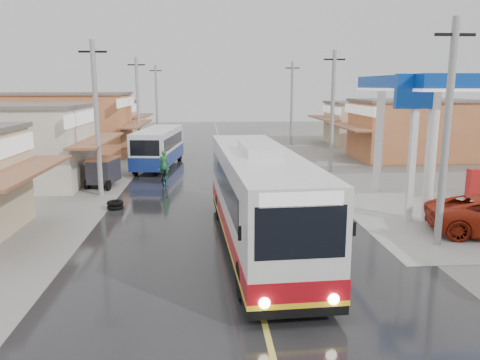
{
  "coord_description": "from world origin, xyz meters",
  "views": [
    {
      "loc": [
        -1.35,
        -15.73,
        5.72
      ],
      "look_at": [
        0.06,
        3.93,
        1.74
      ],
      "focal_mm": 35.0,
      "sensor_mm": 36.0,
      "label": 1
    }
  ],
  "objects_px": {
    "tricycle_near": "(103,170)",
    "second_bus": "(159,147)",
    "coach_bus": "(259,198)",
    "tyre_stack": "(115,205)",
    "cyclist": "(164,173)"
  },
  "relations": [
    {
      "from": "cyclist",
      "to": "tricycle_near",
      "type": "height_order",
      "value": "cyclist"
    },
    {
      "from": "tyre_stack",
      "to": "tricycle_near",
      "type": "bearing_deg",
      "value": 107.28
    },
    {
      "from": "second_bus",
      "to": "tyre_stack",
      "type": "bearing_deg",
      "value": -88.2
    },
    {
      "from": "cyclist",
      "to": "coach_bus",
      "type": "bearing_deg",
      "value": -69.38
    },
    {
      "from": "coach_bus",
      "to": "cyclist",
      "type": "bearing_deg",
      "value": 107.85
    },
    {
      "from": "coach_bus",
      "to": "tyre_stack",
      "type": "distance_m",
      "value": 8.55
    },
    {
      "from": "coach_bus",
      "to": "cyclist",
      "type": "height_order",
      "value": "coach_bus"
    },
    {
      "from": "coach_bus",
      "to": "tricycle_near",
      "type": "xyz_separation_m",
      "value": [
        -7.74,
        10.77,
        -0.83
      ]
    },
    {
      "from": "tricycle_near",
      "to": "second_bus",
      "type": "bearing_deg",
      "value": 78.94
    },
    {
      "from": "second_bus",
      "to": "tyre_stack",
      "type": "xyz_separation_m",
      "value": [
        -0.95,
        -11.55,
        -1.26
      ]
    },
    {
      "from": "coach_bus",
      "to": "cyclist",
      "type": "relative_size",
      "value": 5.97
    },
    {
      "from": "tricycle_near",
      "to": "cyclist",
      "type": "bearing_deg",
      "value": 20.68
    },
    {
      "from": "coach_bus",
      "to": "second_bus",
      "type": "relative_size",
      "value": 1.44
    },
    {
      "from": "tricycle_near",
      "to": "tyre_stack",
      "type": "relative_size",
      "value": 3.1
    },
    {
      "from": "tyre_stack",
      "to": "second_bus",
      "type": "bearing_deg",
      "value": 85.31
    }
  ]
}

